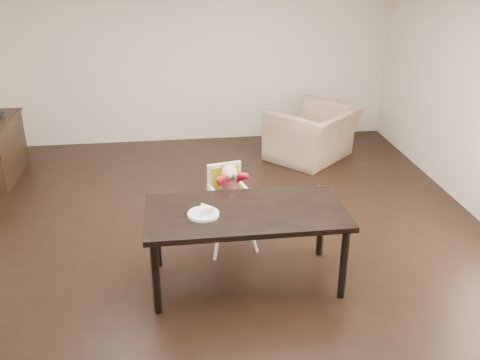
{
  "coord_description": "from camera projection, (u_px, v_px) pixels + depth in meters",
  "views": [
    {
      "loc": [
        -0.47,
        -4.78,
        2.94
      ],
      "look_at": [
        0.17,
        -0.02,
        0.8
      ],
      "focal_mm": 40.0,
      "sensor_mm": 36.0,
      "label": 1
    }
  ],
  "objects": [
    {
      "name": "high_chair",
      "position": [
        228.0,
        188.0,
        5.43
      ],
      "size": [
        0.46,
        0.46,
        0.93
      ],
      "rotation": [
        0.0,
        0.0,
        0.21
      ],
      "color": "white",
      "rests_on": "ground"
    },
    {
      "name": "dining_table",
      "position": [
        246.0,
        218.0,
        4.81
      ],
      "size": [
        1.8,
        0.9,
        0.75
      ],
      "color": "black",
      "rests_on": "ground"
    },
    {
      "name": "armchair",
      "position": [
        313.0,
        125.0,
        7.75
      ],
      "size": [
        1.39,
        1.36,
        1.03
      ],
      "primitive_type": "imported",
      "rotation": [
        0.0,
        0.0,
        3.88
      ],
      "color": "tan",
      "rests_on": "ground"
    },
    {
      "name": "ground",
      "position": [
        224.0,
        250.0,
        5.58
      ],
      "size": [
        7.0,
        7.0,
        0.0
      ],
      "primitive_type": "plane",
      "color": "black",
      "rests_on": "ground"
    },
    {
      "name": "room_walls",
      "position": [
        221.0,
        74.0,
        4.82
      ],
      "size": [
        6.02,
        7.02,
        2.71
      ],
      "color": "beige",
      "rests_on": "ground"
    },
    {
      "name": "plate",
      "position": [
        204.0,
        212.0,
        4.68
      ],
      "size": [
        0.3,
        0.3,
        0.08
      ],
      "rotation": [
        0.0,
        0.0,
        -0.06
      ],
      "color": "white",
      "rests_on": "dining_table"
    }
  ]
}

